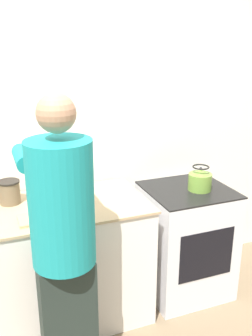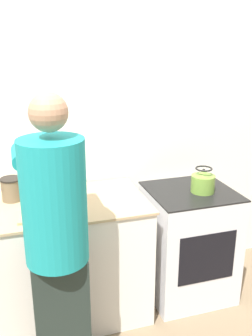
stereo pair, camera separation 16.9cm
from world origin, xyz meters
name	(u,v)px [view 1 (the left image)]	position (x,y,z in m)	size (l,w,h in m)	color
wall_back	(75,137)	(0.00, 0.76, 1.30)	(8.00, 0.05, 2.60)	silver
counter	(44,266)	(-0.37, 0.35, 0.46)	(1.51, 0.72, 0.93)	silver
oven	(185,240)	(0.79, 0.31, 0.46)	(0.65, 0.62, 0.92)	silver
person	(63,241)	(-0.32, -0.22, 0.96)	(0.40, 0.63, 1.78)	#222D28
cutting_board	(46,217)	(-0.35, 0.16, 0.94)	(0.35, 0.18, 0.02)	tan
knife	(46,217)	(-0.36, 0.15, 0.95)	(0.19, 0.12, 0.01)	silver
kettle	(200,180)	(0.86, 0.27, 1.00)	(0.18, 0.18, 0.19)	olive
canister_jar	(10,192)	(-0.55, 0.50, 1.01)	(0.15, 0.15, 0.17)	#756047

